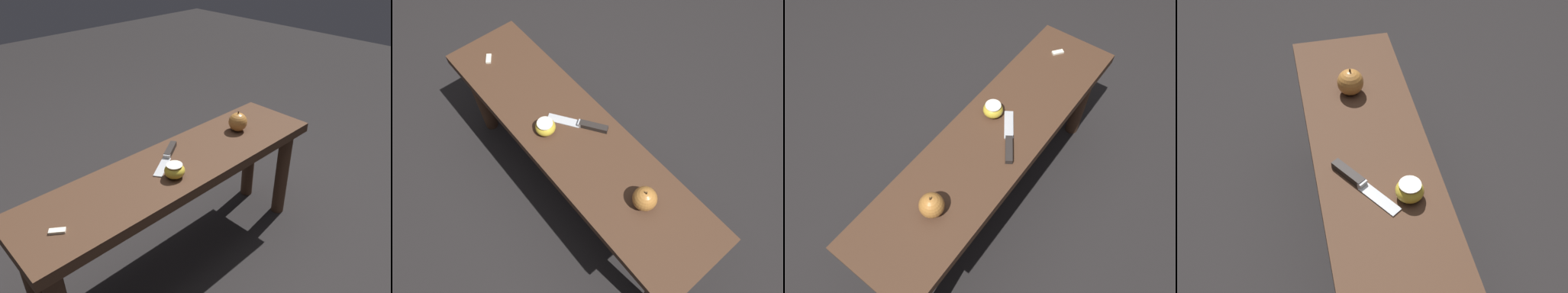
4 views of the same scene
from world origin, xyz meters
TOP-DOWN VIEW (x-y plane):
  - ground_plane at (0.00, 0.00)m, footprint 8.00×8.00m
  - wooden_bench at (0.00, 0.00)m, footprint 1.24×0.32m
  - knife at (0.00, 0.06)m, footprint 0.20×0.15m
  - apple_whole at (0.35, 0.01)m, footprint 0.08×0.08m
  - apple_cut at (-0.07, -0.06)m, footprint 0.07×0.07m

SIDE VIEW (x-z plane):
  - ground_plane at x=0.00m, z-range 0.00..0.00m
  - wooden_bench at x=0.00m, z-range 0.15..0.64m
  - knife at x=0.00m, z-range 0.49..0.51m
  - apple_cut at x=-0.07m, z-range 0.49..0.54m
  - apple_whole at x=0.35m, z-range 0.48..0.57m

